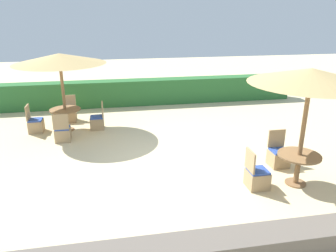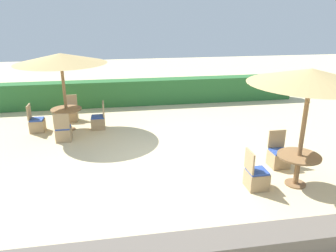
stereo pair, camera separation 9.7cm
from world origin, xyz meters
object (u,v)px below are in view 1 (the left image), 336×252
at_px(patio_chair_front_right_west, 257,177).
at_px(patio_chair_back_left_south, 63,133).
at_px(round_table_back_left, 66,114).
at_px(patio_chair_back_left_north, 70,114).
at_px(patio_chair_back_left_east, 98,121).
at_px(parasol_back_left, 59,59).
at_px(patio_chair_back_left_west, 35,124).
at_px(round_table_front_right, 298,162).
at_px(parasol_front_right, 311,76).
at_px(patio_chair_front_right_north, 278,156).

height_order(patio_chair_front_right_west, patio_chair_back_left_south, same).
xyz_separation_m(round_table_back_left, patio_chair_back_left_north, (0.02, 0.98, -0.31)).
bearing_deg(patio_chair_front_right_west, patio_chair_back_left_east, -141.95).
xyz_separation_m(parasol_back_left, round_table_back_left, (0.00, 0.00, -1.83)).
distance_m(patio_chair_front_right_west, parasol_back_left, 6.98).
xyz_separation_m(parasol_back_left, patio_chair_back_left_north, (0.02, 0.98, -2.14)).
bearing_deg(patio_chair_back_left_north, patio_chair_back_left_east, 134.48).
bearing_deg(patio_chair_back_left_north, patio_chair_front_right_west, 129.31).
bearing_deg(patio_chair_back_left_west, patio_chair_back_left_east, 88.43).
height_order(round_table_front_right, patio_chair_back_left_north, patio_chair_back_left_north).
relative_size(patio_chair_back_left_east, patio_chair_back_left_north, 1.00).
xyz_separation_m(round_table_back_left, patio_chair_back_left_west, (-1.00, 0.01, -0.31)).
bearing_deg(patio_chair_front_right_west, parasol_front_right, 89.40).
distance_m(parasol_front_right, parasol_back_left, 7.38).
bearing_deg(round_table_back_left, round_table_front_right, -39.78).
bearing_deg(patio_chair_back_left_south, patio_chair_front_right_west, -38.46).
xyz_separation_m(parasol_front_right, patio_chair_back_left_north, (-5.66, 5.71, -2.28)).
relative_size(patio_chair_front_right_north, patio_chair_back_left_east, 1.00).
relative_size(patio_chair_front_right_west, patio_chair_back_left_west, 1.00).
height_order(round_table_front_right, patio_chair_back_left_south, patio_chair_back_left_south).
distance_m(patio_chair_front_right_west, patio_chair_back_left_west, 7.39).
relative_size(parasol_front_right, patio_chair_back_left_west, 2.92).
height_order(parasol_front_right, patio_chair_back_left_east, parasol_front_right).
relative_size(round_table_front_right, patio_chair_back_left_east, 1.04).
bearing_deg(patio_chair_front_right_north, round_table_front_right, 87.13).
relative_size(parasol_back_left, patio_chair_back_left_south, 3.13).
distance_m(parasol_front_right, patio_chair_back_left_west, 8.49).
relative_size(parasol_front_right, round_table_front_right, 2.81).
xyz_separation_m(patio_chair_front_right_west, patio_chair_back_left_south, (-4.69, 3.72, 0.00)).
relative_size(patio_chair_front_right_north, patio_chair_back_left_north, 1.00).
distance_m(parasol_front_right, round_table_front_right, 1.98).
bearing_deg(patio_chair_back_left_east, parasol_front_right, -135.19).
xyz_separation_m(patio_chair_back_left_south, patio_chair_back_left_west, (-0.99, 1.00, 0.00)).
bearing_deg(patio_chair_back_left_north, patio_chair_back_left_west, 43.85).
bearing_deg(parasol_front_right, patio_chair_back_left_east, 134.81).
relative_size(parasol_back_left, round_table_back_left, 2.88).
bearing_deg(patio_chair_back_left_east, patio_chair_back_left_south, 132.22).
height_order(patio_chair_front_right_north, patio_chair_back_left_south, same).
height_order(parasol_back_left, patio_chair_back_left_south, parasol_back_left).
relative_size(parasol_back_left, patio_chair_back_left_east, 3.13).
xyz_separation_m(parasol_back_left, patio_chair_back_left_east, (1.03, -0.05, -2.14)).
xyz_separation_m(patio_chair_front_right_west, patio_chair_front_right_north, (1.04, 0.95, 0.00)).
distance_m(patio_chair_front_right_west, patio_chair_front_right_north, 1.41).
height_order(round_table_front_right, parasol_back_left, parasol_back_left).
distance_m(parasol_front_right, patio_chair_back_left_east, 6.97).
distance_m(patio_chair_front_right_west, patio_chair_back_left_south, 5.99).
relative_size(patio_chair_front_right_west, patio_chair_front_right_north, 1.00).
xyz_separation_m(patio_chair_back_left_west, patio_chair_back_left_north, (1.02, 0.98, 0.00)).
bearing_deg(parasol_front_right, patio_chair_back_left_west, 144.66).
distance_m(round_table_front_right, patio_chair_back_left_east, 6.60).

